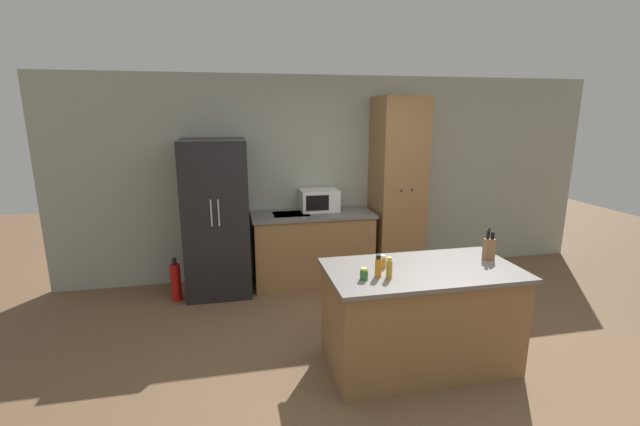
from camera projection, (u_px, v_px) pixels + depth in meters
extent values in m
plane|color=brown|center=(402.00, 363.00, 3.75)|extent=(14.00, 14.00, 0.00)
cube|color=#9EA393|center=(338.00, 177.00, 5.67)|extent=(7.20, 0.06, 2.60)
cube|color=black|center=(216.00, 218.00, 5.06)|extent=(0.74, 0.73, 1.85)
cylinder|color=silver|center=(211.00, 213.00, 4.66)|extent=(0.02, 0.02, 0.30)
cylinder|color=silver|center=(219.00, 213.00, 4.68)|extent=(0.02, 0.02, 0.30)
cube|color=olive|center=(312.00, 249.00, 5.46)|extent=(1.48, 0.62, 0.88)
cube|color=slate|center=(312.00, 214.00, 5.36)|extent=(1.52, 0.66, 0.03)
cube|color=#9EA0A3|center=(291.00, 214.00, 5.30)|extent=(0.44, 0.34, 0.01)
cube|color=olive|center=(397.00, 190.00, 5.52)|extent=(0.59, 0.62, 2.34)
sphere|color=black|center=(402.00, 191.00, 5.19)|extent=(0.02, 0.02, 0.02)
sphere|color=black|center=(412.00, 190.00, 5.22)|extent=(0.02, 0.02, 0.02)
cube|color=olive|center=(420.00, 319.00, 3.66)|extent=(1.55, 0.80, 0.85)
cube|color=slate|center=(423.00, 270.00, 3.55)|extent=(1.61, 0.86, 0.03)
cube|color=white|center=(319.00, 200.00, 5.46)|extent=(0.48, 0.35, 0.27)
cube|color=black|center=(318.00, 203.00, 5.28)|extent=(0.29, 0.01, 0.19)
cube|color=olive|center=(489.00, 249.00, 3.74)|extent=(0.09, 0.06, 0.19)
cylinder|color=black|center=(487.00, 235.00, 3.70)|extent=(0.02, 0.02, 0.08)
cylinder|color=black|center=(489.00, 233.00, 3.71)|extent=(0.02, 0.02, 0.10)
cylinder|color=black|center=(492.00, 236.00, 3.70)|extent=(0.02, 0.02, 0.07)
cylinder|color=black|center=(494.00, 236.00, 3.71)|extent=(0.02, 0.02, 0.06)
cylinder|color=gold|center=(389.00, 269.00, 3.33)|extent=(0.05, 0.05, 0.14)
cylinder|color=#E5DB4C|center=(390.00, 259.00, 3.31)|extent=(0.04, 0.04, 0.03)
cylinder|color=orange|center=(378.00, 268.00, 3.35)|extent=(0.05, 0.05, 0.15)
cylinder|color=black|center=(378.00, 257.00, 3.33)|extent=(0.04, 0.04, 0.03)
cylinder|color=orange|center=(382.00, 262.00, 3.56)|extent=(0.06, 0.06, 0.09)
cylinder|color=silver|center=(383.00, 256.00, 3.55)|extent=(0.05, 0.05, 0.02)
cylinder|color=#337033|center=(364.00, 275.00, 3.30)|extent=(0.06, 0.06, 0.08)
cylinder|color=#E5DB4C|center=(364.00, 269.00, 3.29)|extent=(0.05, 0.05, 0.02)
cylinder|color=red|center=(176.00, 282.00, 4.97)|extent=(0.12, 0.12, 0.44)
cylinder|color=black|center=(174.00, 261.00, 4.91)|extent=(0.05, 0.05, 0.08)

